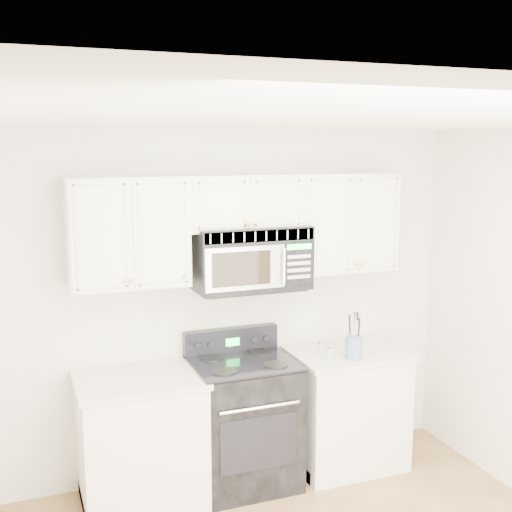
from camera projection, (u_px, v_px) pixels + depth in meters
name	position (u px, v px, depth m)	size (l,w,h in m)	color
room	(347.00, 379.00, 3.25)	(3.51, 3.51, 2.61)	#A08045
base_cabinet_left	(141.00, 445.00, 4.44)	(0.86, 0.65, 0.92)	silver
base_cabinet_right	(345.00, 411.00, 5.00)	(0.86, 0.65, 0.92)	silver
range	(243.00, 420.00, 4.70)	(0.73, 0.67, 1.11)	black
upper_cabinets	(242.00, 222.00, 4.60)	(2.44, 0.37, 0.75)	silver
microwave	(250.00, 257.00, 4.62)	(0.82, 0.46, 0.46)	black
utensil_crock	(354.00, 347.00, 4.73)	(0.13, 0.13, 0.35)	slate
shaker_salt	(321.00, 347.00, 4.86)	(0.04, 0.04, 0.09)	#AEB1BE
shaker_pepper	(330.00, 352.00, 4.74)	(0.04, 0.04, 0.09)	#AEB1BE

